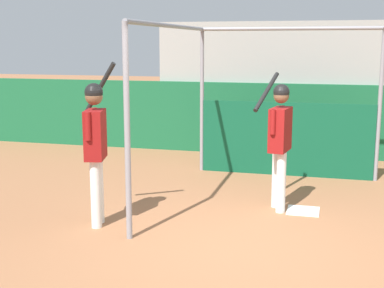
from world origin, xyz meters
TOP-DOWN VIEW (x-y plane):
  - ground_plane at (0.00, 0.00)m, footprint 60.00×60.00m
  - outfield_wall at (0.00, 5.23)m, footprint 24.00×0.12m
  - bleacher_section at (-0.00, 6.49)m, footprint 5.40×2.40m
  - batting_cage at (0.19, 2.82)m, footprint 3.11×3.70m
  - home_plate at (0.63, 1.49)m, footprint 0.44×0.44m
  - player_batter at (0.27, 1.50)m, footprint 0.53×0.94m
  - player_waiting at (-1.90, 0.25)m, footprint 0.53×0.68m

SIDE VIEW (x-z plane):
  - ground_plane at x=0.00m, z-range 0.00..0.00m
  - home_plate at x=0.63m, z-range 0.00..0.02m
  - outfield_wall at x=0.00m, z-range 0.00..1.49m
  - player_batter at x=0.27m, z-range 0.12..2.01m
  - player_waiting at x=-1.90m, z-range 0.07..2.14m
  - batting_cage at x=0.19m, z-range -0.11..2.46m
  - bleacher_section at x=0.00m, z-range 0.00..2.77m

